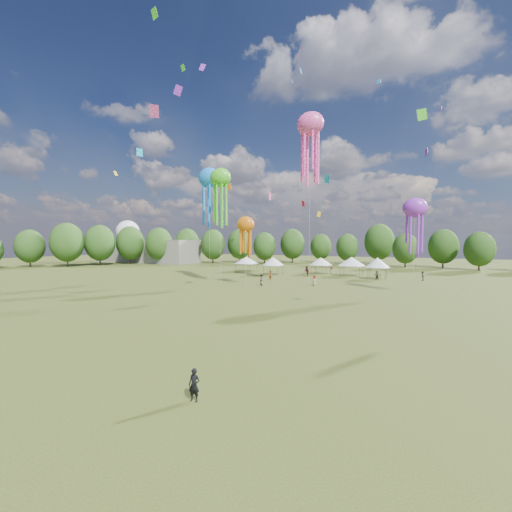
% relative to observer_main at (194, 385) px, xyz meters
% --- Properties ---
extents(ground, '(300.00, 300.00, 0.00)m').
position_rel_observer_main_xyz_m(ground, '(-7.10, 3.31, -0.78)').
color(ground, '#384416').
rests_on(ground, ground).
extents(observer_main, '(0.61, 0.45, 1.55)m').
position_rel_observer_main_xyz_m(observer_main, '(0.00, 0.00, 0.00)').
color(observer_main, black).
rests_on(observer_main, ground).
extents(spectator_near, '(1.16, 1.13, 1.88)m').
position_rel_observer_main_xyz_m(spectator_near, '(-14.47, 37.66, 0.16)').
color(spectator_near, gray).
rests_on(spectator_near, ground).
extents(spectators_far, '(27.22, 21.78, 1.82)m').
position_rel_observer_main_xyz_m(spectators_far, '(-4.77, 54.62, 0.10)').
color(spectators_far, gray).
rests_on(spectators_far, ground).
extents(festival_tents, '(36.54, 11.50, 4.35)m').
position_rel_observer_main_xyz_m(festival_tents, '(-12.42, 58.57, 2.30)').
color(festival_tents, '#47474C').
rests_on(festival_tents, ground).
extents(show_kites, '(40.42, 8.13, 29.38)m').
position_rel_observer_main_xyz_m(show_kites, '(-15.36, 39.88, 17.41)').
color(show_kites, '#49D423').
rests_on(show_kites, ground).
extents(small_kites, '(79.22, 61.83, 44.39)m').
position_rel_observer_main_xyz_m(small_kites, '(-4.77, 44.28, 29.80)').
color(small_kites, '#49D423').
rests_on(small_kites, ground).
extents(treeline, '(201.57, 95.24, 13.43)m').
position_rel_observer_main_xyz_m(treeline, '(-10.97, 65.83, 5.77)').
color(treeline, '#38281C').
rests_on(treeline, ground).
extents(hangar, '(40.00, 12.00, 8.00)m').
position_rel_observer_main_xyz_m(hangar, '(-79.10, 75.31, 3.22)').
color(hangar, gray).
rests_on(hangar, ground).
extents(radome, '(9.00, 9.00, 16.00)m').
position_rel_observer_main_xyz_m(radome, '(-95.10, 81.31, 9.21)').
color(radome, white).
rests_on(radome, ground).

